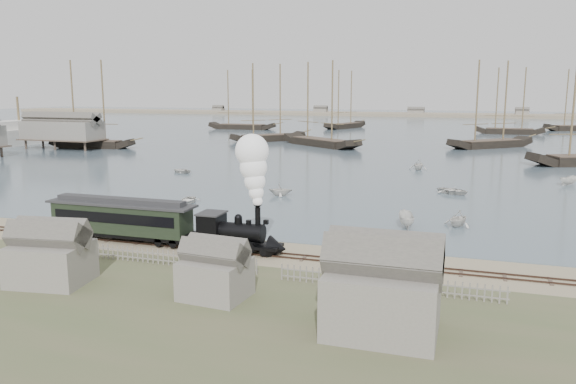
% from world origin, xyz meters
% --- Properties ---
extents(ground, '(600.00, 600.00, 0.00)m').
position_xyz_m(ground, '(0.00, 0.00, 0.00)').
color(ground, tan).
rests_on(ground, ground).
extents(harbor_water, '(600.00, 336.00, 0.06)m').
position_xyz_m(harbor_water, '(0.00, 170.00, 0.03)').
color(harbor_water, '#445462').
rests_on(harbor_water, ground).
extents(rail_track, '(120.00, 1.80, 0.16)m').
position_xyz_m(rail_track, '(0.00, -2.00, 0.04)').
color(rail_track, '#3D2921').
rests_on(rail_track, ground).
extents(picket_fence_west, '(19.00, 0.10, 1.20)m').
position_xyz_m(picket_fence_west, '(-6.50, -7.00, 0.00)').
color(picket_fence_west, slate).
rests_on(picket_fence_west, ground).
extents(picket_fence_east, '(15.00, 0.10, 1.20)m').
position_xyz_m(picket_fence_east, '(12.50, -7.50, 0.00)').
color(picket_fence_east, slate).
rests_on(picket_fence_east, ground).
extents(shed_left, '(5.00, 4.00, 4.10)m').
position_xyz_m(shed_left, '(-10.00, -13.00, 0.00)').
color(shed_left, slate).
rests_on(shed_left, ground).
extents(shed_mid, '(4.00, 3.50, 3.60)m').
position_xyz_m(shed_mid, '(2.00, -12.00, 0.00)').
color(shed_mid, slate).
rests_on(shed_mid, ground).
extents(shed_right, '(6.00, 5.00, 5.10)m').
position_xyz_m(shed_right, '(13.00, -14.00, 0.00)').
color(shed_right, slate).
rests_on(shed_right, ground).
extents(far_spit, '(500.00, 20.00, 1.80)m').
position_xyz_m(far_spit, '(0.00, 250.00, 0.00)').
color(far_spit, tan).
rests_on(far_spit, ground).
extents(locomotive, '(7.55, 2.82, 9.41)m').
position_xyz_m(locomotive, '(0.35, -2.00, 4.34)').
color(locomotive, black).
rests_on(locomotive, ground).
extents(passenger_coach, '(13.88, 2.68, 3.37)m').
position_xyz_m(passenger_coach, '(-11.81, -2.00, 2.13)').
color(passenger_coach, black).
rests_on(passenger_coach, ground).
extents(beached_dinghy, '(3.53, 4.51, 0.85)m').
position_xyz_m(beached_dinghy, '(-11.66, -0.16, 0.42)').
color(beached_dinghy, silver).
rests_on(beached_dinghy, ground).
extents(rowboat_0, '(3.91, 3.20, 0.71)m').
position_xyz_m(rowboat_0, '(-14.25, 14.94, 0.41)').
color(rowboat_0, silver).
rests_on(rowboat_0, harbor_water).
extents(rowboat_1, '(3.09, 3.41, 1.56)m').
position_xyz_m(rowboat_1, '(-5.35, 22.60, 0.84)').
color(rowboat_1, silver).
rests_on(rowboat_1, harbor_water).
extents(rowboat_2, '(3.89, 2.15, 1.42)m').
position_xyz_m(rowboat_2, '(11.59, 10.74, 0.77)').
color(rowboat_2, silver).
rests_on(rowboat_2, harbor_water).
extents(rowboat_3, '(4.60, 5.07, 0.86)m').
position_xyz_m(rowboat_3, '(15.37, 30.66, 0.49)').
color(rowboat_3, silver).
rests_on(rowboat_3, harbor_water).
extents(rowboat_4, '(3.95, 3.76, 1.62)m').
position_xyz_m(rowboat_4, '(16.41, 12.63, 0.87)').
color(rowboat_4, silver).
rests_on(rowboat_4, harbor_water).
extents(rowboat_5, '(3.23, 3.21, 1.28)m').
position_xyz_m(rowboat_5, '(30.58, 42.90, 0.70)').
color(rowboat_5, silver).
rests_on(rowboat_5, harbor_water).
extents(rowboat_6, '(3.58, 4.18, 0.73)m').
position_xyz_m(rowboat_6, '(-27.06, 36.63, 0.43)').
color(rowboat_6, silver).
rests_on(rowboat_6, harbor_water).
extents(rowboat_7, '(3.83, 3.43, 1.82)m').
position_xyz_m(rowboat_7, '(9.10, 51.92, 0.97)').
color(rowboat_7, silver).
rests_on(rowboat_7, harbor_water).
extents(schooner_0, '(20.11, 6.90, 20.00)m').
position_xyz_m(schooner_0, '(-65.78, 65.42, 10.06)').
color(schooner_0, black).
rests_on(schooner_0, harbor_water).
extents(schooner_1, '(17.19, 18.42, 20.00)m').
position_xyz_m(schooner_1, '(-33.06, 94.31, 10.06)').
color(schooner_1, black).
rests_on(schooner_1, harbor_water).
extents(schooner_2, '(23.01, 19.73, 20.00)m').
position_xyz_m(schooner_2, '(-16.93, 86.32, 10.06)').
color(schooner_2, black).
rests_on(schooner_2, harbor_water).
extents(schooner_3, '(19.85, 18.78, 20.00)m').
position_xyz_m(schooner_3, '(21.54, 94.71, 10.06)').
color(schooner_3, black).
rests_on(schooner_3, harbor_water).
extents(schooner_6, '(23.10, 5.41, 20.00)m').
position_xyz_m(schooner_6, '(-57.07, 133.89, 10.06)').
color(schooner_6, black).
rests_on(schooner_6, harbor_water).
extents(schooner_7, '(11.81, 20.70, 20.00)m').
position_xyz_m(schooner_7, '(-24.77, 149.69, 10.06)').
color(schooner_7, black).
rests_on(schooner_7, harbor_water).
extents(schooner_8, '(19.62, 4.64, 20.00)m').
position_xyz_m(schooner_8, '(28.23, 139.22, 10.06)').
color(schooner_8, black).
rests_on(schooner_8, harbor_water).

